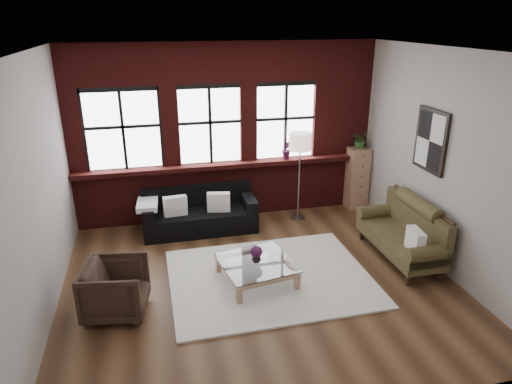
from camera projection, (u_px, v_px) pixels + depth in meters
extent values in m
plane|color=#452B19|center=(259.00, 281.00, 6.61)|extent=(5.50, 5.50, 0.00)
plane|color=white|center=(260.00, 51.00, 5.45)|extent=(5.50, 5.50, 0.00)
plane|color=#ACA6A0|center=(226.00, 133.00, 8.30)|extent=(5.50, 0.00, 5.50)
plane|color=#ACA6A0|center=(332.00, 274.00, 3.76)|extent=(5.50, 0.00, 5.50)
plane|color=#ACA6A0|center=(36.00, 195.00, 5.43)|extent=(0.00, 5.00, 5.00)
plane|color=#ACA6A0|center=(442.00, 162.00, 6.63)|extent=(0.00, 5.00, 5.00)
cube|color=#521413|center=(228.00, 165.00, 8.36)|extent=(5.50, 0.30, 0.08)
cube|color=silver|center=(270.00, 278.00, 6.66)|extent=(2.89, 2.27, 0.03)
cube|color=white|center=(175.00, 206.00, 7.82)|extent=(0.41, 0.18, 0.34)
cube|color=white|center=(219.00, 202.00, 7.98)|extent=(0.42, 0.21, 0.34)
cube|color=white|center=(415.00, 241.00, 6.54)|extent=(0.19, 0.39, 0.34)
imported|color=black|center=(116.00, 289.00, 5.78)|extent=(0.89, 0.87, 0.71)
imported|color=#B2B2B2|center=(256.00, 258.00, 6.45)|extent=(0.15, 0.15, 0.13)
sphere|color=#541D4E|center=(256.00, 252.00, 6.42)|extent=(0.17, 0.17, 0.17)
cube|color=#A87A5B|center=(357.00, 178.00, 8.96)|extent=(0.38, 0.38, 1.22)
imported|color=#2D5923|center=(360.00, 139.00, 8.67)|extent=(0.40, 0.38, 0.35)
imported|color=#541D4E|center=(287.00, 149.00, 8.50)|extent=(0.23, 0.20, 0.37)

